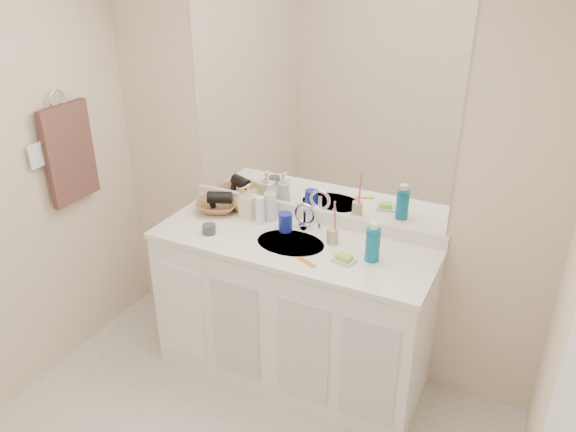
# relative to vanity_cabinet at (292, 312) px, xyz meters

# --- Properties ---
(wall_back) EXTENTS (2.60, 0.02, 2.40)m
(wall_back) POSITION_rel_vanity_cabinet_xyz_m (0.00, 0.28, 0.77)
(wall_back) COLOR beige
(wall_back) RESTS_ON floor
(wall_right) EXTENTS (0.02, 2.60, 2.40)m
(wall_right) POSITION_rel_vanity_cabinet_xyz_m (1.30, -1.02, 0.77)
(wall_right) COLOR beige
(wall_right) RESTS_ON floor
(vanity_cabinet) EXTENTS (1.50, 0.55, 0.85)m
(vanity_cabinet) POSITION_rel_vanity_cabinet_xyz_m (0.00, 0.00, 0.00)
(vanity_cabinet) COLOR white
(vanity_cabinet) RESTS_ON floor
(countertop) EXTENTS (1.52, 0.57, 0.03)m
(countertop) POSITION_rel_vanity_cabinet_xyz_m (0.00, 0.00, 0.44)
(countertop) COLOR white
(countertop) RESTS_ON vanity_cabinet
(backsplash) EXTENTS (1.52, 0.03, 0.08)m
(backsplash) POSITION_rel_vanity_cabinet_xyz_m (0.00, 0.26, 0.50)
(backsplash) COLOR white
(backsplash) RESTS_ON countertop
(sink_basin) EXTENTS (0.37, 0.37, 0.02)m
(sink_basin) POSITION_rel_vanity_cabinet_xyz_m (0.00, -0.02, 0.44)
(sink_basin) COLOR silver
(sink_basin) RESTS_ON countertop
(faucet) EXTENTS (0.02, 0.02, 0.11)m
(faucet) POSITION_rel_vanity_cabinet_xyz_m (0.00, 0.16, 0.51)
(faucet) COLOR silver
(faucet) RESTS_ON countertop
(mirror) EXTENTS (1.48, 0.01, 1.20)m
(mirror) POSITION_rel_vanity_cabinet_xyz_m (0.00, 0.27, 1.14)
(mirror) COLOR white
(mirror) RESTS_ON wall_back
(blue_mug) EXTENTS (0.10, 0.10, 0.10)m
(blue_mug) POSITION_rel_vanity_cabinet_xyz_m (-0.09, 0.09, 0.51)
(blue_mug) COLOR #16219D
(blue_mug) RESTS_ON countertop
(tan_cup) EXTENTS (0.07, 0.07, 0.08)m
(tan_cup) POSITION_rel_vanity_cabinet_xyz_m (0.20, 0.07, 0.50)
(tan_cup) COLOR tan
(tan_cup) RESTS_ON countertop
(toothbrush) EXTENTS (0.01, 0.04, 0.20)m
(toothbrush) POSITION_rel_vanity_cabinet_xyz_m (0.21, 0.07, 0.60)
(toothbrush) COLOR #E73C91
(toothbrush) RESTS_ON tan_cup
(mouthwash_bottle) EXTENTS (0.09, 0.09, 0.17)m
(mouthwash_bottle) POSITION_rel_vanity_cabinet_xyz_m (0.44, 0.00, 0.54)
(mouthwash_bottle) COLOR #0B6386
(mouthwash_bottle) RESTS_ON countertop
(soap_dish) EXTENTS (0.12, 0.11, 0.01)m
(soap_dish) POSITION_rel_vanity_cabinet_xyz_m (0.32, -0.08, 0.46)
(soap_dish) COLOR silver
(soap_dish) RESTS_ON countertop
(green_soap) EXTENTS (0.08, 0.07, 0.03)m
(green_soap) POSITION_rel_vanity_cabinet_xyz_m (0.32, -0.08, 0.48)
(green_soap) COLOR #A4DF36
(green_soap) RESTS_ON soap_dish
(orange_comb) EXTENTS (0.12, 0.07, 0.00)m
(orange_comb) POSITION_rel_vanity_cabinet_xyz_m (0.16, -0.17, 0.46)
(orange_comb) COLOR orange
(orange_comb) RESTS_ON countertop
(dark_jar) EXTENTS (0.10, 0.10, 0.05)m
(dark_jar) POSITION_rel_vanity_cabinet_xyz_m (-0.44, -0.12, 0.48)
(dark_jar) COLOR #3D3C44
(dark_jar) RESTS_ON countertop
(extra_white_bottle) EXTENTS (0.05, 0.05, 0.16)m
(extra_white_bottle) POSITION_rel_vanity_cabinet_xyz_m (-0.25, 0.11, 0.54)
(extra_white_bottle) COLOR white
(extra_white_bottle) RESTS_ON countertop
(soap_bottle_white) EXTENTS (0.11, 0.11, 0.22)m
(soap_bottle_white) POSITION_rel_vanity_cabinet_xyz_m (-0.23, 0.18, 0.57)
(soap_bottle_white) COLOR silver
(soap_bottle_white) RESTS_ON countertop
(soap_bottle_cream) EXTENTS (0.10, 0.10, 0.20)m
(soap_bottle_cream) POSITION_rel_vanity_cabinet_xyz_m (-0.35, 0.15, 0.55)
(soap_bottle_cream) COLOR beige
(soap_bottle_cream) RESTS_ON countertop
(soap_bottle_yellow) EXTENTS (0.15, 0.15, 0.15)m
(soap_bottle_yellow) POSITION_rel_vanity_cabinet_xyz_m (-0.42, 0.20, 0.53)
(soap_bottle_yellow) COLOR #DFB656
(soap_bottle_yellow) RESTS_ON countertop
(wicker_basket) EXTENTS (0.32, 0.32, 0.06)m
(wicker_basket) POSITION_rel_vanity_cabinet_xyz_m (-0.56, 0.14, 0.49)
(wicker_basket) COLOR brown
(wicker_basket) RESTS_ON countertop
(hair_dryer) EXTENTS (0.16, 0.12, 0.07)m
(hair_dryer) POSITION_rel_vanity_cabinet_xyz_m (-0.54, 0.14, 0.54)
(hair_dryer) COLOR black
(hair_dryer) RESTS_ON wicker_basket
(towel_ring) EXTENTS (0.01, 0.11, 0.11)m
(towel_ring) POSITION_rel_vanity_cabinet_xyz_m (-1.27, -0.25, 1.12)
(towel_ring) COLOR silver
(towel_ring) RESTS_ON wall_left
(hand_towel) EXTENTS (0.04, 0.32, 0.55)m
(hand_towel) POSITION_rel_vanity_cabinet_xyz_m (-1.25, -0.25, 0.82)
(hand_towel) COLOR #37211D
(hand_towel) RESTS_ON towel_ring
(switch_plate) EXTENTS (0.01, 0.08, 0.13)m
(switch_plate) POSITION_rel_vanity_cabinet_xyz_m (-1.27, -0.45, 0.88)
(switch_plate) COLOR white
(switch_plate) RESTS_ON wall_left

